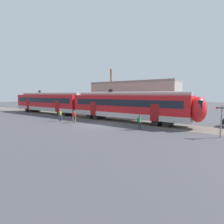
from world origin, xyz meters
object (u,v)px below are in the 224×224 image
commuter_train (83,104)px  pedestrian_yellow (60,114)px  crossing_signal (221,116)px  pedestrian_red (74,116)px  pedestrian_green (139,121)px

commuter_train → pedestrian_yellow: bearing=-86.1°
crossing_signal → pedestrian_red: bearing=-173.7°
commuter_train → crossing_signal: bearing=-8.8°
commuter_train → pedestrian_red: bearing=-57.6°
pedestrian_green → crossing_signal: crossing_signal is taller
pedestrian_yellow → pedestrian_red: same height
pedestrian_yellow → pedestrian_red: size_ratio=1.00×
pedestrian_red → pedestrian_green: size_ratio=1.00×
commuter_train → pedestrian_red: size_ratio=22.83×
pedestrian_red → pedestrian_green: 9.58m
pedestrian_green → commuter_train: bearing=161.8°
pedestrian_green → crossing_signal: size_ratio=0.56×
pedestrian_red → pedestrian_green: same height
commuter_train → crossing_signal: size_ratio=12.68×
pedestrian_yellow → crossing_signal: bearing=5.7°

